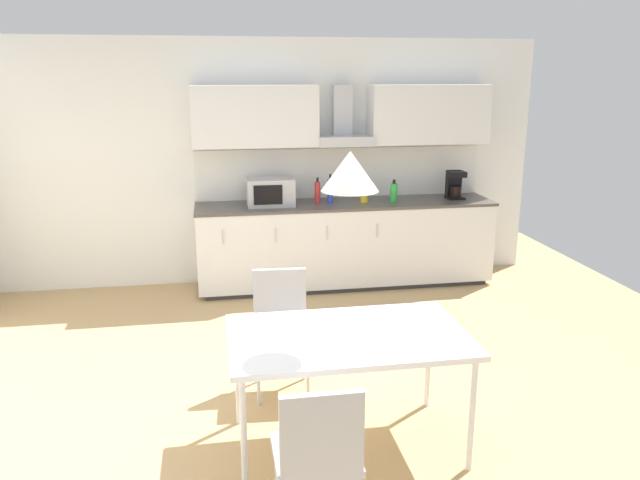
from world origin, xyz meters
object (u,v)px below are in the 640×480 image
object	(u,v)px
microwave	(270,192)
chair_near_left	(318,449)
bottle_green	(394,192)
coffee_maker	(455,185)
bottle_red	(317,192)
dining_table	(348,341)
chair_far_left	(281,318)
bottle_yellow	(364,193)
pendant_lamp	(350,171)
bottle_blue	(330,190)

from	to	relation	value
microwave	chair_near_left	bearing A→B (deg)	-92.27
microwave	bottle_green	world-z (taller)	microwave
coffee_maker	bottle_red	distance (m)	1.51
dining_table	chair_far_left	xyz separation A→B (m)	(-0.31, 0.81, -0.16)
bottle_yellow	chair_far_left	size ratio (longest dim) A/B	0.28
chair_near_left	pendant_lamp	world-z (taller)	pendant_lamp
bottle_yellow	bottle_blue	size ratio (longest dim) A/B	0.81
bottle_red	bottle_blue	xyz separation A→B (m)	(0.13, -0.02, 0.01)
bottle_blue	microwave	bearing A→B (deg)	-176.97
bottle_red	bottle_green	bearing A→B (deg)	-6.99
bottle_blue	dining_table	size ratio (longest dim) A/B	0.21
chair_far_left	pendant_lamp	size ratio (longest dim) A/B	2.72
chair_near_left	bottle_green	bearing A→B (deg)	68.83
bottle_red	chair_near_left	world-z (taller)	bottle_red
dining_table	microwave	bearing A→B (deg)	93.16
microwave	bottle_blue	bearing A→B (deg)	3.03
bottle_green	dining_table	xyz separation A→B (m)	(-1.14, -2.94, -0.31)
coffee_maker	bottle_yellow	world-z (taller)	coffee_maker
coffee_maker	bottle_green	world-z (taller)	coffee_maker
microwave	dining_table	xyz separation A→B (m)	(0.16, -2.99, -0.35)
bottle_red	chair_near_left	bearing A→B (deg)	-99.59
microwave	chair_near_left	size ratio (longest dim) A/B	0.55
bottle_yellow	chair_far_left	bearing A→B (deg)	-117.65
microwave	bottle_blue	xyz separation A→B (m)	(0.63, 0.03, -0.01)
microwave	chair_near_left	xyz separation A→B (m)	(-0.15, -3.80, -0.51)
bottle_green	chair_far_left	size ratio (longest dim) A/B	0.27
bottle_green	coffee_maker	bearing A→B (deg)	5.92
microwave	pendant_lamp	world-z (taller)	pendant_lamp
microwave	bottle_green	xyz separation A→B (m)	(1.30, -0.05, -0.04)
bottle_yellow	coffee_maker	bearing A→B (deg)	2.71
coffee_maker	chair_near_left	xyz separation A→B (m)	(-2.16, -3.82, -0.52)
microwave	chair_far_left	size ratio (longest dim) A/B	0.55
microwave	bottle_red	xyz separation A→B (m)	(0.50, 0.05, -0.03)
bottle_yellow	bottle_red	bearing A→B (deg)	171.42
bottle_green	chair_near_left	world-z (taller)	bottle_green
chair_far_left	bottle_blue	bearing A→B (deg)	70.66
chair_far_left	chair_near_left	distance (m)	1.61
pendant_lamp	bottle_red	bearing A→B (deg)	83.72
pendant_lamp	bottle_yellow	bearing A→B (deg)	74.53
bottle_yellow	chair_near_left	bearing A→B (deg)	-106.76
bottle_green	bottle_red	bearing A→B (deg)	173.01
coffee_maker	dining_table	distance (m)	3.55
coffee_maker	bottle_green	distance (m)	0.71
bottle_green	bottle_yellow	bearing A→B (deg)	175.49
chair_far_left	bottle_green	bearing A→B (deg)	55.87
chair_near_left	dining_table	bearing A→B (deg)	68.64
dining_table	chair_near_left	xyz separation A→B (m)	(-0.32, -0.81, -0.16)
chair_far_left	coffee_maker	bearing A→B (deg)	45.75
bottle_yellow	chair_near_left	xyz separation A→B (m)	(-1.14, -3.78, -0.47)
pendant_lamp	bottle_blue	bearing A→B (deg)	81.22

